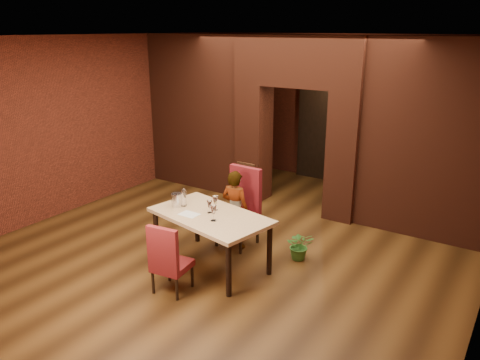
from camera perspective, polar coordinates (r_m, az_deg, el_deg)
The scene contains 23 objects.
floor at distance 7.58m, azimuth -0.22°, elevation -7.82°, with size 8.00×8.00×0.00m, color #492C12.
ceiling at distance 6.82m, azimuth -0.25°, elevation 17.13°, with size 7.00×8.00×0.04m, color silver.
wall_back at distance 10.53m, azimuth 11.99°, elevation 8.34°, with size 7.00×0.04×3.20m, color maroon.
wall_left at distance 9.39m, azimuth -18.48°, elevation 6.64°, with size 0.04×8.00×3.20m, color maroon.
pillar_left at distance 9.28m, azimuth 1.70°, elevation 4.59°, with size 0.55×0.55×2.30m, color maroon.
pillar_right at distance 8.47m, azimuth 12.72°, elevation 2.83°, with size 0.55×0.55×2.30m, color maroon.
lintel at distance 8.58m, azimuth 7.38°, elevation 14.18°, with size 2.45×0.55×0.90m, color maroon.
wing_wall_left at distance 9.98m, azimuth -5.27°, elevation 8.13°, with size 2.27×0.35×3.20m, color maroon.
wing_wall_right at distance 8.00m, azimuth 22.43°, elevation 4.34°, with size 2.27×0.35×3.20m, color maroon.
vent_panel at distance 9.19m, azimuth 0.70°, elevation 0.59°, with size 0.40×0.03×0.50m, color brown.
rear_door at distance 10.73m, azimuth 9.69°, elevation 5.65°, with size 0.90×0.08×2.10m, color black.
rear_door_frame at distance 10.70m, azimuth 9.61°, elevation 5.62°, with size 1.02×0.04×2.22m, color black.
dining_table at distance 6.80m, azimuth -3.57°, elevation -7.33°, with size 1.72×0.96×0.80m, color tan.
chair_far at distance 7.34m, azimuth -0.37°, elevation -3.45°, with size 0.56×0.56×1.24m, color maroon.
chair_near at distance 6.21m, azimuth -8.32°, elevation -9.28°, with size 0.44×0.44×0.97m, color maroon.
person_seated at distance 7.27m, azimuth -0.59°, elevation -3.61°, with size 0.46×0.30×1.25m, color white.
wine_glass_a at distance 6.73m, azimuth -3.03°, elevation -2.84°, with size 0.09×0.09×0.22m, color white, non-canonical shape.
wine_glass_b at distance 6.65m, azimuth -3.74°, elevation -3.27°, with size 0.08×0.08×0.18m, color white, non-canonical shape.
wine_glass_c at distance 6.37m, azimuth -3.26°, elevation -4.03°, with size 0.09×0.09×0.23m, color white, non-canonical shape.
tasting_sheet at distance 6.65m, azimuth -6.22°, elevation -4.18°, with size 0.27×0.20×0.00m, color silver.
wine_bucket at distance 6.95m, azimuth -7.72°, elevation -2.41°, with size 0.16×0.16×0.19m, color silver.
water_bottle at distance 6.92m, azimuth -6.85°, elevation -2.10°, with size 0.06×0.06×0.27m, color white.
potted_plant at distance 7.09m, azimuth 7.30°, elevation -7.89°, with size 0.41×0.35×0.45m, color #357129.
Camera 1 is at (3.77, -5.69, 3.32)m, focal length 35.00 mm.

